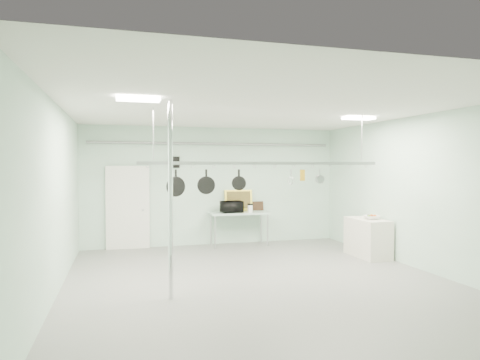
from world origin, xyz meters
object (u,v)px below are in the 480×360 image
object	(u,v)px
fruit_bowl	(372,217)
microwave	(232,207)
side_cabinet	(368,238)
skillet_left	(176,183)
chrome_pole	(171,200)
pot_rack	(265,162)
prep_table	(239,215)
skillet_right	(239,179)
coffee_canister	(250,209)
skillet_mid	(206,182)

from	to	relation	value
fruit_bowl	microwave	bearing A→B (deg)	141.25
side_cabinet	skillet_left	distance (m)	4.98
chrome_pole	fruit_bowl	world-z (taller)	chrome_pole
pot_rack	chrome_pole	bearing A→B (deg)	-154.65
prep_table	microwave	world-z (taller)	microwave
prep_table	skillet_right	bearing A→B (deg)	-105.50
skillet_left	prep_table	bearing A→B (deg)	42.09
side_cabinet	pot_rack	bearing A→B (deg)	-159.55
prep_table	fruit_bowl	distance (m)	3.47
pot_rack	skillet_right	bearing A→B (deg)	180.00
chrome_pole	microwave	distance (m)	4.67
chrome_pole	prep_table	size ratio (longest dim) A/B	2.00
prep_table	pot_rack	size ratio (longest dim) A/B	0.33
coffee_canister	fruit_bowl	xyz separation A→B (m)	(2.30, -2.21, -0.06)
coffee_canister	fruit_bowl	bearing A→B (deg)	-43.79
side_cabinet	skillet_mid	bearing A→B (deg)	-164.96
skillet_left	skillet_mid	world-z (taller)	same
microwave	skillet_mid	bearing A→B (deg)	61.92
microwave	fruit_bowl	size ratio (longest dim) A/B	1.49
skillet_right	skillet_mid	bearing A→B (deg)	-158.92
coffee_canister	skillet_left	xyz separation A→B (m)	(-2.39, -3.20, 0.84)
skillet_mid	prep_table	bearing A→B (deg)	68.62
pot_rack	fruit_bowl	world-z (taller)	pot_rack
chrome_pole	side_cabinet	world-z (taller)	chrome_pole
side_cabinet	coffee_canister	size ratio (longest dim) A/B	6.25
chrome_pole	skillet_mid	bearing A→B (deg)	49.94
chrome_pole	skillet_left	xyz separation A→B (m)	(0.20, 0.90, 0.24)
microwave	skillet_right	size ratio (longest dim) A/B	1.49
microwave	side_cabinet	bearing A→B (deg)	136.38
fruit_bowl	skillet_mid	size ratio (longest dim) A/B	0.82
chrome_pole	skillet_mid	size ratio (longest dim) A/B	7.10
fruit_bowl	skillet_left	xyz separation A→B (m)	(-4.69, -0.99, 0.90)
prep_table	fruit_bowl	size ratio (longest dim) A/B	4.31
chrome_pole	side_cabinet	xyz separation A→B (m)	(4.85, 2.00, -1.15)
skillet_left	skillet_right	size ratio (longest dim) A/B	1.31
prep_table	skillet_left	world-z (taller)	skillet_left
skillet_mid	side_cabinet	bearing A→B (deg)	18.72
side_cabinet	skillet_left	size ratio (longest dim) A/B	2.46
prep_table	skillet_left	xyz separation A→B (m)	(-2.10, -3.30, 1.01)
microwave	coffee_canister	world-z (taller)	microwave
pot_rack	fruit_bowl	distance (m)	3.40
prep_table	coffee_canister	world-z (taller)	coffee_canister
chrome_pole	pot_rack	world-z (taller)	chrome_pole
coffee_canister	fruit_bowl	world-z (taller)	coffee_canister
chrome_pole	coffee_canister	size ratio (longest dim) A/B	16.66
microwave	coffee_canister	xyz separation A→B (m)	(0.50, -0.04, -0.06)
pot_rack	microwave	world-z (taller)	pot_rack
chrome_pole	skillet_mid	xyz separation A→B (m)	(0.76, 0.90, 0.26)
microwave	skillet_right	xyz separation A→B (m)	(-0.70, -3.24, 0.84)
skillet_mid	skillet_right	world-z (taller)	same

